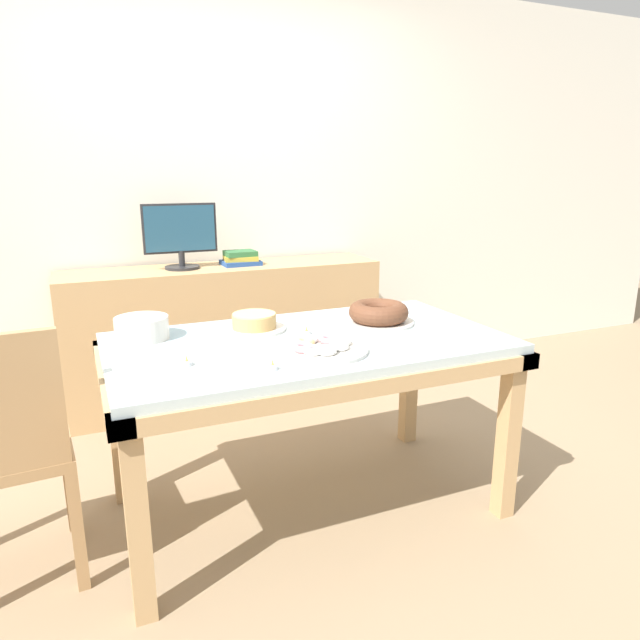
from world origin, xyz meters
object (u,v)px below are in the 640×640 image
Objects in this scene: computer_monitor at (180,236)px; cake_chocolate_round at (254,323)px; chair at (2,449)px; pastry_platter at (321,348)px; plate_stack at (142,328)px; book_stack at (240,258)px; tealight_left_edge at (187,363)px; tealight_centre at (273,367)px; tealight_near_cakes at (306,332)px; cake_golden_bundt at (378,314)px.

computer_monitor is 1.17m from cake_chocolate_round.
chair reaches higher than pastry_platter.
plate_stack is (0.50, 0.31, 0.28)m from chair.
computer_monitor reaches higher than book_stack.
tealight_left_edge is 0.30m from tealight_centre.
book_stack is at bearing 85.23° from pastry_platter.
cake_chocolate_round is at bearing -7.38° from plate_stack.
chair is 0.92m from tealight_centre.
tealight_near_cakes is (1.12, 0.11, 0.24)m from chair.
computer_monitor is 10.60× the size of tealight_centre.
tealight_near_cakes is 1.00× the size of tealight_left_edge.
tealight_near_cakes is 0.44m from tealight_centre.
computer_monitor is at bearing 98.50° from pastry_platter.
tealight_centre is (0.36, -0.55, -0.03)m from plate_stack.
chair is 23.50× the size of tealight_near_cakes.
chair is at bearing -174.74° from cake_golden_bundt.
cake_golden_bundt is 7.73× the size of tealight_centre.
tealight_near_cakes is (0.18, -0.14, -0.02)m from cake_chocolate_round.
chair is at bearing 173.17° from pastry_platter.
book_stack is at bearing 56.66° from plate_stack.
pastry_platter is at bearing -145.81° from cake_golden_bundt.
pastry_platter is at bearing 26.86° from tealight_centre.
cake_golden_bundt is (0.62, -1.25, -0.24)m from computer_monitor.
chair is 4.48× the size of plate_stack.
book_stack is at bearing 67.52° from tealight_left_edge.
cake_golden_bundt is (0.53, -0.11, 0.01)m from cake_chocolate_round.
computer_monitor reaches higher than chair.
chair is at bearing -121.70° from computer_monitor.
chair is 1.01m from cake_chocolate_round.
tealight_near_cakes is 1.00× the size of tealight_centre.
chair is 23.50× the size of tealight_centre.
computer_monitor reaches higher than cake_chocolate_round.
pastry_platter is (1.09, -0.13, 0.25)m from chair.
computer_monitor is 1.42m from cake_golden_bundt.
tealight_left_edge is (-0.35, -0.34, -0.02)m from cake_chocolate_round.
book_stack is at bearing 48.93° from chair.
book_stack is 5.73× the size of tealight_left_edge.
book_stack reaches higher than cake_golden_bundt.
plate_stack is at bearing 104.33° from tealight_left_edge.
cake_golden_bundt is 0.47m from pastry_platter.
tealight_near_cakes is at bearing -17.83° from plate_stack.
tealight_left_edge is at bearing -159.66° from tealight_near_cakes.
plate_stack is at bearing 162.17° from tealight_near_cakes.
tealight_near_cakes is at bearing -175.15° from cake_golden_bundt.
tealight_centre is at bearing -127.17° from tealight_near_cakes.
tealight_centre is at bearing -100.10° from cake_chocolate_round.
computer_monitor is 1.56m from pastry_platter.
tealight_centre is (0.86, -0.25, 0.24)m from chair.
plate_stack is at bearing 172.62° from cake_chocolate_round.
book_stack is (1.21, 1.39, 0.36)m from chair.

